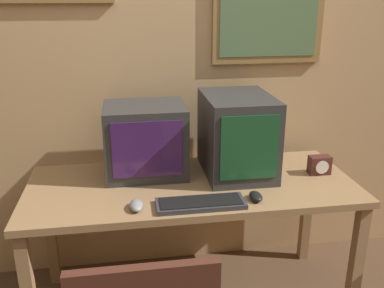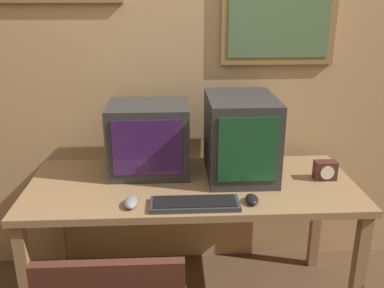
% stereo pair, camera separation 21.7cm
% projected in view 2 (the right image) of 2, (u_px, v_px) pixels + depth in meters
% --- Properties ---
extents(wall_back, '(8.00, 0.08, 2.60)m').
position_uv_depth(wall_back, '(188.00, 62.00, 2.50)').
color(wall_back, tan).
rests_on(wall_back, ground_plane).
extents(desk, '(1.71, 0.72, 0.75)m').
position_uv_depth(desk, '(192.00, 197.00, 2.27)').
color(desk, '#99754C').
rests_on(desk, ground_plane).
extents(monitor_left, '(0.43, 0.36, 0.38)m').
position_uv_depth(monitor_left, '(149.00, 138.00, 2.33)').
color(monitor_left, '#333333').
rests_on(monitor_left, desk).
extents(monitor_right, '(0.35, 0.48, 0.43)m').
position_uv_depth(monitor_right, '(240.00, 136.00, 2.29)').
color(monitor_right, '#333333').
rests_on(monitor_right, desk).
extents(keyboard_main, '(0.42, 0.15, 0.03)m').
position_uv_depth(keyboard_main, '(195.00, 204.00, 1.99)').
color(keyboard_main, '#333338').
rests_on(keyboard_main, desk).
extents(mouse_near_keyboard, '(0.06, 0.10, 0.04)m').
position_uv_depth(mouse_near_keyboard, '(252.00, 199.00, 2.02)').
color(mouse_near_keyboard, black).
rests_on(mouse_near_keyboard, desk).
extents(mouse_far_corner, '(0.06, 0.11, 0.04)m').
position_uv_depth(mouse_far_corner, '(131.00, 202.00, 1.99)').
color(mouse_far_corner, gray).
rests_on(mouse_far_corner, desk).
extents(desk_clock, '(0.12, 0.07, 0.10)m').
position_uv_depth(desk_clock, '(325.00, 170.00, 2.27)').
color(desk_clock, '#4C231E').
rests_on(desk_clock, desk).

